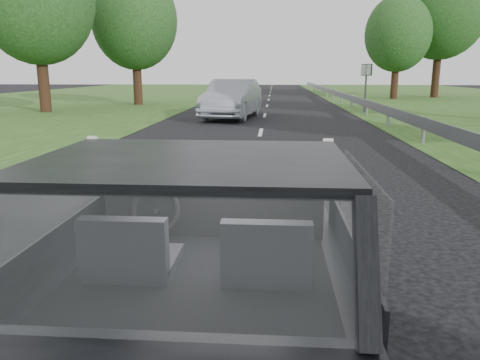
% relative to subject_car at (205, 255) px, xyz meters
% --- Properties ---
extents(ground, '(140.00, 140.00, 0.00)m').
position_rel_subject_car_xyz_m(ground, '(0.00, 0.00, -0.72)').
color(ground, '#29292D').
rests_on(ground, ground).
extents(subject_car, '(1.80, 4.00, 1.45)m').
position_rel_subject_car_xyz_m(subject_car, '(0.00, 0.00, 0.00)').
color(subject_car, black).
rests_on(subject_car, ground).
extents(dashboard, '(1.58, 0.45, 0.30)m').
position_rel_subject_car_xyz_m(dashboard, '(0.00, 0.62, 0.12)').
color(dashboard, black).
rests_on(dashboard, subject_car).
extents(driver_seat, '(0.50, 0.72, 0.42)m').
position_rel_subject_car_xyz_m(driver_seat, '(-0.40, -0.29, 0.16)').
color(driver_seat, '#23242D').
rests_on(driver_seat, subject_car).
extents(passenger_seat, '(0.50, 0.72, 0.42)m').
position_rel_subject_car_xyz_m(passenger_seat, '(0.40, -0.29, 0.16)').
color(passenger_seat, '#23242D').
rests_on(passenger_seat, subject_car).
extents(steering_wheel, '(0.36, 0.36, 0.04)m').
position_rel_subject_car_xyz_m(steering_wheel, '(-0.40, 0.33, 0.20)').
color(steering_wheel, black).
rests_on(steering_wheel, dashboard).
extents(cat, '(0.54, 0.19, 0.24)m').
position_rel_subject_car_xyz_m(cat, '(0.13, 0.59, 0.35)').
color(cat, slate).
rests_on(cat, dashboard).
extents(guardrail, '(0.05, 90.00, 0.32)m').
position_rel_subject_car_xyz_m(guardrail, '(4.30, 10.00, -0.15)').
color(guardrail, '#999BA0').
rests_on(guardrail, ground).
extents(other_car, '(2.53, 5.05, 1.59)m').
position_rel_subject_car_xyz_m(other_car, '(-1.33, 16.67, 0.07)').
color(other_car, '#9CA2B1').
rests_on(other_car, ground).
extents(highway_sign, '(0.41, 0.87, 2.25)m').
position_rel_subject_car_xyz_m(highway_sign, '(4.70, 20.06, 0.40)').
color(highway_sign, '#15461B').
rests_on(highway_sign, ground).
extents(tree_2, '(5.92, 5.92, 6.89)m').
position_rel_subject_car_xyz_m(tree_2, '(8.91, 31.86, 2.72)').
color(tree_2, '#193611').
rests_on(tree_2, ground).
extents(tree_3, '(7.15, 7.15, 10.13)m').
position_rel_subject_car_xyz_m(tree_3, '(12.49, 34.16, 4.34)').
color(tree_3, '#193611').
rests_on(tree_3, ground).
extents(tree_5, '(6.46, 6.46, 8.05)m').
position_rel_subject_car_xyz_m(tree_5, '(-10.59, 19.20, 3.30)').
color(tree_5, '#193611').
rests_on(tree_5, ground).
extents(tree_6, '(5.39, 5.39, 7.33)m').
position_rel_subject_car_xyz_m(tree_6, '(-7.58, 24.52, 2.94)').
color(tree_6, '#193611').
rests_on(tree_6, ground).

